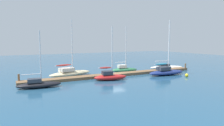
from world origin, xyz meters
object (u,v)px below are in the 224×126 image
sailboat_0 (39,84)px  sailboat_5 (166,67)px  sailboat_2 (110,76)px  mooring_buoy_yellow (187,75)px  sailboat_3 (124,69)px  sailboat_4 (166,72)px  sailboat_1 (70,73)px

sailboat_0 → sailboat_5: (26.63, 5.64, -0.04)m
sailboat_2 → mooring_buoy_yellow: (12.54, -3.52, -0.32)m
sailboat_2 → sailboat_5: (16.22, 5.38, -0.14)m
sailboat_3 → mooring_buoy_yellow: size_ratio=15.21×
sailboat_0 → sailboat_4: 21.13m
sailboat_2 → mooring_buoy_yellow: sailboat_2 is taller
sailboat_2 → sailboat_3: size_ratio=0.95×
sailboat_1 → sailboat_3: size_ratio=1.10×
sailboat_0 → sailboat_2: size_ratio=0.89×
sailboat_1 → mooring_buoy_yellow: sailboat_1 is taller
sailboat_1 → sailboat_2: 7.52m
sailboat_5 → sailboat_1: bearing=-169.5°
sailboat_2 → sailboat_0: bearing=-168.9°
sailboat_4 → sailboat_5: size_ratio=1.00×
sailboat_4 → sailboat_5: sailboat_4 is taller
sailboat_0 → mooring_buoy_yellow: size_ratio=12.84×
sailboat_4 → mooring_buoy_yellow: size_ratio=16.72×
sailboat_1 → sailboat_2: size_ratio=1.16×
sailboat_0 → sailboat_4: (21.12, -0.34, 0.11)m
sailboat_1 → sailboat_2: bearing=-67.3°
sailboat_0 → sailboat_1: sailboat_1 is taller
sailboat_2 → sailboat_4: 10.74m
sailboat_0 → sailboat_1: size_ratio=0.76×
sailboat_0 → sailboat_5: 27.22m
sailboat_0 → sailboat_3: 17.15m
sailboat_3 → sailboat_4: sailboat_4 is taller
sailboat_4 → sailboat_5: 8.13m
sailboat_1 → sailboat_0: bearing=-147.2°
sailboat_0 → sailboat_1: (5.90, 6.29, 0.11)m
mooring_buoy_yellow → sailboat_3: bearing=127.1°
sailboat_5 → mooring_buoy_yellow: (-3.69, -8.91, -0.18)m
sailboat_1 → sailboat_5: size_ratio=1.01×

